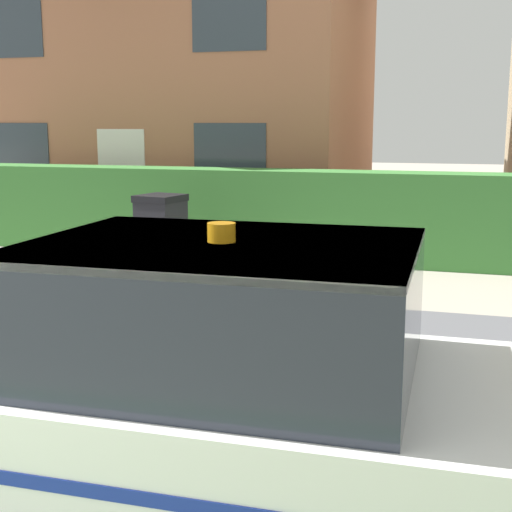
{
  "coord_description": "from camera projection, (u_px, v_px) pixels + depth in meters",
  "views": [
    {
      "loc": [
        2.69,
        -0.75,
        2.22
      ],
      "look_at": [
        0.9,
        5.23,
        1.05
      ],
      "focal_mm": 50.0,
      "sensor_mm": 36.0,
      "label": 1
    }
  ],
  "objects": [
    {
      "name": "road_strip",
      "position": [
        128.0,
        387.0,
        6.05
      ],
      "size": [
        28.0,
        6.54,
        0.01
      ],
      "primitive_type": "cube",
      "color": "#5B5B60",
      "rests_on": "ground"
    },
    {
      "name": "garden_hedge",
      "position": [
        376.0,
        218.0,
        11.33
      ],
      "size": [
        14.49,
        0.82,
        1.46
      ],
      "primitive_type": "cube",
      "color": "#3D7F38",
      "rests_on": "ground"
    },
    {
      "name": "police_car",
      "position": [
        203.0,
        392.0,
        3.94
      ],
      "size": [
        4.13,
        1.87,
        1.69
      ],
      "rotation": [
        0.0,
        0.0,
        3.16
      ],
      "color": "black",
      "rests_on": "road_strip"
    },
    {
      "name": "house_left",
      "position": [
        177.0,
        44.0,
        16.16
      ],
      "size": [
        8.63,
        6.22,
        7.81
      ],
      "color": "#A86B4C",
      "rests_on": "ground"
    },
    {
      "name": "wheelie_bin",
      "position": [
        161.0,
        234.0,
        10.52
      ],
      "size": [
        0.7,
        0.72,
        1.18
      ],
      "rotation": [
        0.0,
        0.0,
        -0.19
      ],
      "color": "black",
      "rests_on": "ground"
    }
  ]
}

